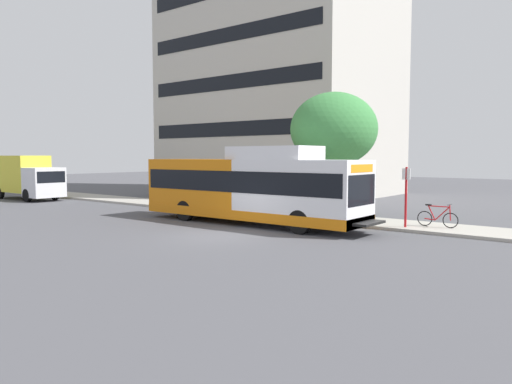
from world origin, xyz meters
TOP-DOWN VIEW (x-y plane):
  - ground_plane at (0.00, 8.00)m, footprint 120.00×120.00m
  - sidewalk_curb at (7.00, 6.00)m, footprint 3.00×56.00m
  - transit_bus at (3.50, 1.26)m, footprint 2.58×12.25m
  - bus_stop_sign_pole at (6.09, -5.26)m, footprint 0.10×0.36m
  - bicycle_parked at (6.97, -6.35)m, footprint 0.52×1.76m
  - street_tree_near_stop at (7.93, -0.66)m, footprint 4.47×4.47m
  - box_truck_background at (3.42, 22.75)m, footprint 2.32×7.01m
  - apartment_tower_backdrop at (20.06, 11.34)m, footprint 13.35×17.47m
  - lattice_comm_tower at (21.68, 27.30)m, footprint 1.10×1.10m

SIDE VIEW (x-z plane):
  - ground_plane at x=0.00m, z-range 0.00..0.00m
  - sidewalk_curb at x=7.00m, z-range 0.00..0.14m
  - bicycle_parked at x=6.97m, z-range 0.05..1.07m
  - bus_stop_sign_pole at x=6.09m, z-range 0.35..2.95m
  - transit_bus at x=3.50m, z-range -0.12..3.53m
  - box_truck_background at x=3.42m, z-range 0.12..3.37m
  - street_tree_near_stop at x=7.93m, z-range 1.40..7.75m
  - lattice_comm_tower at x=21.68m, z-range -4.43..21.51m
  - apartment_tower_backdrop at x=20.06m, z-range 0.00..27.97m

